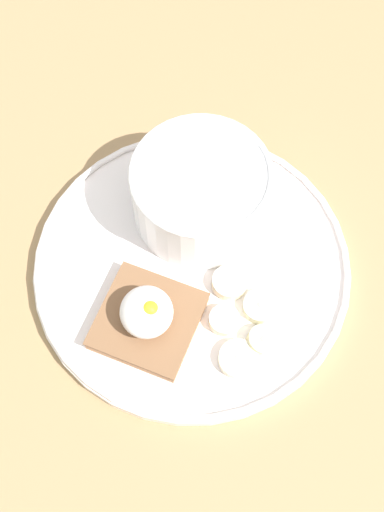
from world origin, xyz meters
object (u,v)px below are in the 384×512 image
object	(u,v)px
banana_slice_front	(224,320)
banana_slice_inner	(262,341)
banana_slice_right	(230,283)
banana_slice_left	(260,307)
oatmeal_bowl	(201,192)
poached_egg	(147,312)
toast_slice	(148,321)
banana_slice_back	(238,359)

from	to	relation	value
banana_slice_front	banana_slice_inner	size ratio (longest dim) A/B	1.35
banana_slice_right	banana_slice_inner	world-z (taller)	banana_slice_inner
banana_slice_left	oatmeal_bowl	bearing A→B (deg)	21.25
banana_slice_left	banana_slice_right	bearing A→B (deg)	43.01
banana_slice_left	poached_egg	bearing A→B (deg)	92.20
banana_slice_front	banana_slice_inner	bearing A→B (deg)	-126.06
oatmeal_bowl	banana_slice_inner	size ratio (longest dim) A/B	4.51
toast_slice	oatmeal_bowl	bearing A→B (deg)	-28.16
poached_egg	banana_slice_right	size ratio (longest dim) A/B	1.30
toast_slice	poached_egg	world-z (taller)	poached_egg
banana_slice_back	banana_slice_inner	xyz separation A→B (cm)	(1.44, -2.38, 0.14)
banana_slice_front	banana_slice_back	bearing A→B (deg)	-168.07
poached_egg	banana_slice_back	distance (cm)	9.19
banana_slice_right	poached_egg	bearing A→B (deg)	111.37
banana_slice_right	banana_slice_left	bearing A→B (deg)	-136.99
banana_slice_front	banana_slice_left	size ratio (longest dim) A/B	0.89
banana_slice_front	banana_slice_back	xyz separation A→B (cm)	(-3.74, -0.79, -0.09)
oatmeal_bowl	banana_slice_front	distance (cm)	12.40
poached_egg	oatmeal_bowl	bearing A→B (deg)	-27.99
toast_slice	banana_slice_left	size ratio (longest dim) A/B	2.65
banana_slice_left	banana_slice_back	world-z (taller)	same
poached_egg	banana_slice_left	size ratio (longest dim) A/B	1.10
oatmeal_bowl	banana_slice_right	bearing A→B (deg)	-167.90
banana_slice_front	toast_slice	bearing A→B (deg)	84.86
oatmeal_bowl	banana_slice_back	bearing A→B (deg)	-174.22
banana_slice_inner	banana_slice_left	bearing A→B (deg)	-5.42
banana_slice_left	banana_slice_right	distance (cm)	3.66
poached_egg	banana_slice_front	size ratio (longest dim) A/B	1.24
oatmeal_bowl	banana_slice_inner	world-z (taller)	oatmeal_bowl
banana_slice_back	banana_slice_inner	size ratio (longest dim) A/B	1.69
banana_slice_left	banana_slice_right	world-z (taller)	same
poached_egg	banana_slice_back	size ratio (longest dim) A/B	0.99
toast_slice	poached_egg	size ratio (longest dim) A/B	2.40
oatmeal_bowl	banana_slice_back	distance (cm)	16.13
banana_slice_back	banana_slice_inner	distance (cm)	2.78
poached_egg	banana_slice_right	xyz separation A→B (cm)	(3.08, -7.86, -2.54)
poached_egg	banana_slice_inner	size ratio (longest dim) A/B	1.66
banana_slice_front	banana_slice_right	xyz separation A→B (cm)	(3.68, -0.98, -0.03)
banana_slice_front	banana_slice_back	world-z (taller)	banana_slice_front
toast_slice	poached_egg	xyz separation A→B (cm)	(-0.02, -0.03, 2.27)
oatmeal_bowl	toast_slice	distance (cm)	13.21
poached_egg	banana_slice_left	world-z (taller)	poached_egg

